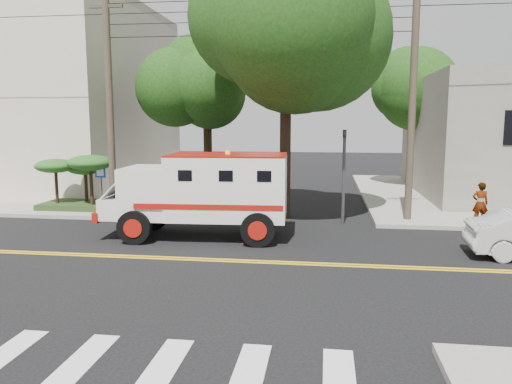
# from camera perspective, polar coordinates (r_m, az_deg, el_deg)

# --- Properties ---
(ground) EXTENTS (100.00, 100.00, 0.00)m
(ground) POSITION_cam_1_polar(r_m,az_deg,el_deg) (14.36, -4.93, -7.76)
(ground) COLOR black
(ground) RESTS_ON ground
(sidewalk_nw) EXTENTS (17.00, 17.00, 0.15)m
(sidewalk_nw) POSITION_cam_1_polar(r_m,az_deg,el_deg) (31.90, -23.47, 0.53)
(sidewalk_nw) COLOR gray
(sidewalk_nw) RESTS_ON ground
(building_left) EXTENTS (16.00, 14.00, 10.00)m
(building_left) POSITION_cam_1_polar(r_m,az_deg,el_deg) (34.03, -25.54, 9.42)
(building_left) COLOR beige
(building_left) RESTS_ON sidewalk_nw
(utility_pole_left) EXTENTS (0.28, 0.28, 9.00)m
(utility_pole_left) POSITION_cam_1_polar(r_m,az_deg,el_deg) (21.33, -16.37, 9.36)
(utility_pole_left) COLOR #382D23
(utility_pole_left) RESTS_ON ground
(utility_pole_right) EXTENTS (0.28, 0.28, 9.00)m
(utility_pole_right) POSITION_cam_1_polar(r_m,az_deg,el_deg) (19.91, 17.43, 9.43)
(utility_pole_right) COLOR #382D23
(utility_pole_right) RESTS_ON ground
(tree_main) EXTENTS (6.08, 5.70, 9.85)m
(tree_main) POSITION_cam_1_polar(r_m,az_deg,el_deg) (19.96, 4.71, 17.55)
(tree_main) COLOR black
(tree_main) RESTS_ON ground
(tree_left) EXTENTS (4.48, 4.20, 7.70)m
(tree_left) POSITION_cam_1_polar(r_m,az_deg,el_deg) (25.96, -5.04, 12.10)
(tree_left) COLOR black
(tree_left) RESTS_ON ground
(tree_right) EXTENTS (4.80, 4.50, 8.20)m
(tree_right) POSITION_cam_1_polar(r_m,az_deg,el_deg) (29.85, 19.47, 11.85)
(tree_right) COLOR black
(tree_right) RESTS_ON ground
(traffic_signal) EXTENTS (0.15, 0.18, 3.60)m
(traffic_signal) POSITION_cam_1_polar(r_m,az_deg,el_deg) (19.14, 10.01, 2.92)
(traffic_signal) COLOR #3F3F42
(traffic_signal) RESTS_ON ground
(accessibility_sign) EXTENTS (0.45, 0.10, 2.02)m
(accessibility_sign) POSITION_cam_1_polar(r_m,az_deg,el_deg) (21.88, -17.28, 1.05)
(accessibility_sign) COLOR #3F3F42
(accessibility_sign) RESTS_ON ground
(palm_planter) EXTENTS (3.52, 2.63, 2.36)m
(palm_planter) POSITION_cam_1_polar(r_m,az_deg,el_deg) (22.80, -19.64, 1.93)
(palm_planter) COLOR #1E3314
(palm_planter) RESTS_ON sidewalk_nw
(armored_truck) EXTENTS (6.35, 2.81, 2.84)m
(armored_truck) POSITION_cam_1_polar(r_m,az_deg,el_deg) (16.81, -5.94, 0.20)
(armored_truck) COLOR silver
(armored_truck) RESTS_ON ground
(pedestrian_a) EXTENTS (0.57, 0.38, 1.56)m
(pedestrian_a) POSITION_cam_1_polar(r_m,az_deg,el_deg) (19.99, 24.25, -1.20)
(pedestrian_a) COLOR gray
(pedestrian_a) RESTS_ON sidewalk_ne
(pedestrian_b) EXTENTS (1.06, 0.94, 1.81)m
(pedestrian_b) POSITION_cam_1_polar(r_m,az_deg,el_deg) (23.69, 21.31, 0.63)
(pedestrian_b) COLOR gray
(pedestrian_b) RESTS_ON sidewalk_ne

